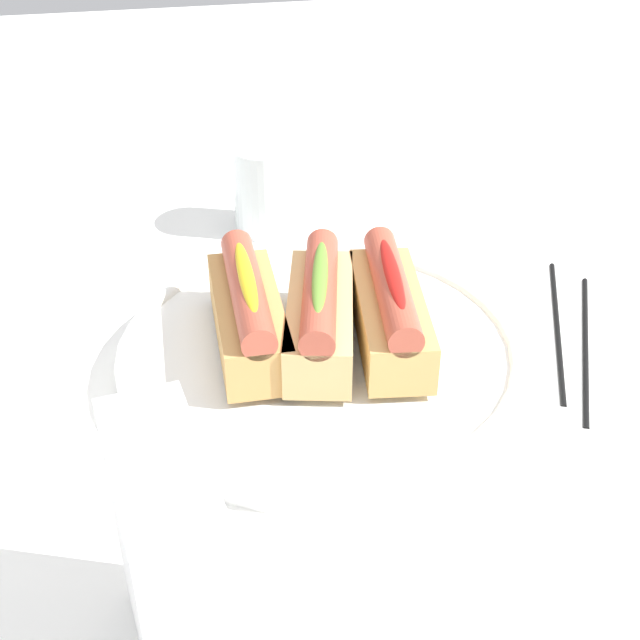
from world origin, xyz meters
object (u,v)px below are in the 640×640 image
Objects in this scene: hotdog_front at (390,309)px; serving_bowl at (320,355)px; chopstick_near at (558,325)px; hotdog_side at (249,314)px; water_glass at (267,193)px; chopstick_far at (586,343)px; napkin_box at (173,570)px; hotdog_back at (320,312)px.

serving_bowl is at bearing 82.73° from hotdog_front.
hotdog_front is 0.71× the size of chopstick_near.
hotdog_side is 0.25m from water_glass.
chopstick_far is (-0.03, -0.01, 0.00)m from chopstick_near.
hotdog_front is 0.27m from water_glass.
serving_bowl is 2.15× the size of napkin_box.
chopstick_far is (-0.00, -0.17, -0.05)m from hotdog_front.
serving_bowl is at bearing -35.77° from napkin_box.
hotdog_side is 0.28m from chopstick_near.
water_glass is at bearing 64.76° from chopstick_near.
chopstick_near is at bearing -84.69° from serving_bowl.
water_glass is at bearing 66.63° from chopstick_far.
hotdog_front is at bearing -45.73° from napkin_box.
water_glass reaches higher than chopstick_far.
hotdog_front is 1.03× the size of napkin_box.
water_glass is (0.26, 0.00, -0.02)m from hotdog_back.
chopstick_near is 1.00× the size of chopstick_far.
water_glass reaches higher than chopstick_near.
napkin_box reaches higher than hotdog_back.
hotdog_side is 0.68× the size of chopstick_near.
hotdog_front is 0.05m from hotdog_back.
hotdog_side reaches higher than chopstick_far.
chopstick_far is (-0.02, -0.28, -0.05)m from hotdog_side.
napkin_box is (-0.25, 0.07, 0.02)m from hotdog_side.
serving_bowl is 0.07m from hotdog_side.
hotdog_back reaches higher than serving_bowl.
serving_bowl is 2.05× the size of hotdog_back.
chopstick_near is at bearing -60.75° from napkin_box.
serving_bowl is 0.04m from hotdog_back.
chopstick_near is at bearing -137.12° from water_glass.
hotdog_side reaches higher than water_glass.
water_glass is (0.26, 0.06, -0.02)m from hotdog_front.
hotdog_back is at bearing 90.00° from serving_bowl.
hotdog_front is at bearing 114.62° from chopstick_far.
hotdog_front is at bearing -167.43° from water_glass.
water_glass is at bearing 0.91° from serving_bowl.
chopstick_far is at bearing -92.52° from serving_bowl.
napkin_box is at bearing 143.00° from hotdog_front.
serving_bowl is 0.07m from hotdog_front.
water_glass is (0.25, -0.05, -0.02)m from hotdog_side.
water_glass is (0.26, 0.00, 0.02)m from serving_bowl.
water_glass is 0.41× the size of chopstick_far.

